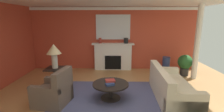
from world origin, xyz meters
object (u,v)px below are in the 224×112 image
potted_plant (185,63)px  side_table (56,77)px  fireplace (113,57)px  mantel_mirror (113,27)px  sofa (171,88)px  coffee_table (111,87)px  armchair_near_window (54,93)px  vase_tall_corner (166,64)px  vase_mantel_right (126,41)px  table_lamp (54,51)px  vase_mantel_left (100,41)px

potted_plant → side_table: bearing=-163.2°
fireplace → side_table: (-1.78, -2.12, -0.16)m
side_table → potted_plant: bearing=16.8°
mantel_mirror → sofa: (1.64, -2.81, -1.56)m
coffee_table → armchair_near_window: bearing=-167.8°
sofa → side_table: bearing=170.5°
armchair_near_window → vase_tall_corner: 4.65m
side_table → armchair_near_window: bearing=-73.8°
sofa → vase_mantel_right: vase_mantel_right is taller
table_lamp → vase_mantel_left: bearing=59.4°
fireplace → table_lamp: size_ratio=2.40×
mantel_mirror → armchair_near_window: (-1.51, -3.18, -1.55)m
vase_tall_corner → potted_plant: 0.76m
fireplace → vase_mantel_left: 0.92m
vase_mantel_right → coffee_table: bearing=-102.3°
coffee_table → vase_mantel_left: (-0.51, 2.69, 0.96)m
side_table → table_lamp: bearing=153.4°
side_table → vase_mantel_right: (2.33, 2.08, 0.90)m
mantel_mirror → vase_tall_corner: bearing=-10.6°
side_table → vase_mantel_right: vase_mantel_right is taller
armchair_near_window → coffee_table: (1.47, 0.32, 0.03)m
coffee_table → vase_mantel_right: bearing=77.7°
vase_mantel_left → coffee_table: bearing=-79.2°
fireplace → vase_mantel_right: size_ratio=7.80×
potted_plant → vase_mantel_left: bearing=168.6°
potted_plant → armchair_near_window: bearing=-151.8°
vase_mantel_left → vase_mantel_right: bearing=0.0°
mantel_mirror → coffee_table: 3.24m
vase_mantel_right → vase_tall_corner: bearing=-8.4°
mantel_mirror → vase_tall_corner: size_ratio=2.26×
fireplace → vase_mantel_right: 0.92m
armchair_near_window → potted_plant: size_ratio=1.14×
side_table → potted_plant: size_ratio=0.84×
vase_mantel_right → potted_plant: vase_mantel_right is taller
sofa → table_lamp: bearing=170.5°
vase_mantel_left → armchair_near_window: bearing=-107.6°
armchair_near_window → vase_tall_corner: armchair_near_window is taller
mantel_mirror → potted_plant: size_ratio=1.76×
vase_mantel_left → table_lamp: bearing=-120.6°
fireplace → sofa: (1.64, -2.69, -0.26)m
armchair_near_window → vase_tall_corner: bearing=36.4°
side_table → table_lamp: 0.82m
side_table → vase_tall_corner: side_table is taller
coffee_table → table_lamp: table_lamp is taller
table_lamp → side_table: bearing=-26.6°
table_lamp → vase_tall_corner: size_ratio=1.16×
vase_tall_corner → vase_mantel_left: 2.96m
mantel_mirror → side_table: size_ratio=2.09×
coffee_table → table_lamp: 2.05m
armchair_near_window → fireplace: bearing=63.8°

